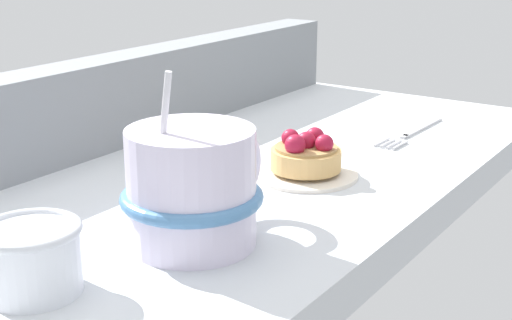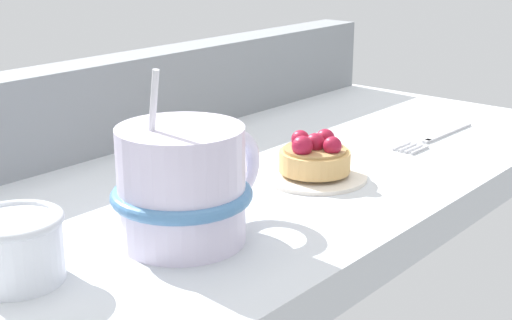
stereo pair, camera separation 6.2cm
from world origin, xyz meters
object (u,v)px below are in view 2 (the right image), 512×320
object	(u,v)px
sugar_bowl	(15,247)
raspberry_tart	(315,156)
coffee_mug	(184,185)
dessert_plate	(314,175)
dessert_fork	(436,136)

from	to	relation	value
sugar_bowl	raspberry_tart	bearing A→B (deg)	-5.20
raspberry_tart	coffee_mug	size ratio (longest dim) A/B	0.48
raspberry_tart	coffee_mug	xyz separation A→B (cm)	(-18.00, -0.96, 2.15)
dessert_plate	coffee_mug	world-z (taller)	coffee_mug
dessert_plate	dessert_fork	xyz separation A→B (cm)	(19.86, -2.54, -0.05)
dessert_plate	raspberry_tart	distance (cm)	1.88
raspberry_tart	coffee_mug	bearing A→B (deg)	-176.94
dessert_plate	sugar_bowl	xyz separation A→B (cm)	(-30.10, 2.75, 2.15)
coffee_mug	sugar_bowl	xyz separation A→B (cm)	(-12.09, 3.70, -1.88)
dessert_fork	sugar_bowl	size ratio (longest dim) A/B	2.28
dessert_plate	raspberry_tart	bearing A→B (deg)	135.19
dessert_fork	coffee_mug	bearing A→B (deg)	177.61
dessert_fork	sugar_bowl	world-z (taller)	sugar_bowl
coffee_mug	dessert_plate	bearing A→B (deg)	3.03
raspberry_tart	dessert_fork	xyz separation A→B (cm)	(19.87, -2.55, -1.93)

